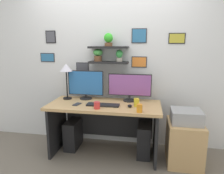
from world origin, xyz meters
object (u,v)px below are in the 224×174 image
Objects in this scene: printer at (186,116)px; monitor_left at (86,84)px; computer_tower_right at (144,139)px; computer_tower_left at (73,134)px; keyboard at (103,105)px; desk_lamp at (66,71)px; coffee_mug at (97,105)px; cell_phone at (77,104)px; desk at (105,117)px; drawer_cabinet at (184,143)px; pen_cup at (139,108)px; computer_mouse at (130,106)px; water_cup at (136,102)px; monitor_right at (130,86)px.

monitor_left is at bearing 169.51° from printer.
computer_tower_left is at bearing 177.86° from computer_tower_right.
keyboard is (0.33, -0.30, -0.21)m from monitor_left.
desk_lamp is 0.78m from coffee_mug.
coffee_mug is at bearing -110.26° from keyboard.
keyboard reaches higher than cell_phone.
desk_lamp is at bearing 169.86° from desk.
drawer_cabinet is (1.09, -0.10, -0.25)m from desk.
coffee_mug is 0.55m from pen_cup.
keyboard is (0.00, -0.14, 0.22)m from desk.
pen_cup is 0.82m from drawer_cabinet.
pen_cup reaches higher than keyboard.
drawer_cabinet is (1.69, -0.21, -0.90)m from desk_lamp.
computer_mouse is 0.10m from water_cup.
coffee_mug is at bearing -170.98° from printer.
printer is at bearing -10.49° from monitor_left.
coffee_mug is at bearing -10.06° from cell_phone.
water_cup reaches higher than coffee_mug.
computer_mouse is at bearing 19.25° from coffee_mug.
desk is 3.52× the size of keyboard.
desk is 0.38m from coffee_mug.
computer_tower_left is (-0.51, 0.05, -0.32)m from desk.
cell_phone is (-0.36, -0.15, 0.22)m from desk.
desk_lamp is 1.16× the size of computer_tower_right.
drawer_cabinet is (0.73, 0.04, -0.48)m from computer_mouse.
cell_phone is at bearing -47.44° from desk_lamp.
computer_tower_left is at bearing -30.73° from desk_lamp.
keyboard is at bearing -179.84° from computer_mouse.
keyboard is at bearing 14.16° from cell_phone.
computer_mouse is 0.16× the size of drawer_cabinet.
printer is (1.45, 0.05, -0.10)m from cell_phone.
water_cup is at bearing -11.03° from desk_lamp.
monitor_left is at bearing 153.60° from desk.
water_cup is 0.19× the size of drawer_cabinet.
drawer_cabinet is at bearing -12.06° from computer_tower_right.
pen_cup is at bearing -54.52° from computer_mouse.
keyboard is 1.16× the size of printer.
monitor_left reaches higher than keyboard.
water_cup is at bearing 15.64° from cell_phone.
monitor_right is (0.33, 0.16, 0.43)m from desk.
pen_cup is (0.54, -0.05, 0.01)m from coffee_mug.
coffee_mug is 0.88m from computer_tower_right.
drawer_cabinet is at bearing 20.88° from pen_cup.
drawer_cabinet is 1.23× the size of computer_tower_right.
desk_lamp is 0.94× the size of drawer_cabinet.
water_cup is (0.08, 0.04, 0.04)m from computer_mouse.
desk_lamp reaches higher than cell_phone.
computer_tower_left is 0.93× the size of computer_tower_right.
monitor_right is 1.10× the size of drawer_cabinet.
computer_tower_left is (-0.84, -0.11, -0.75)m from monitor_right.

